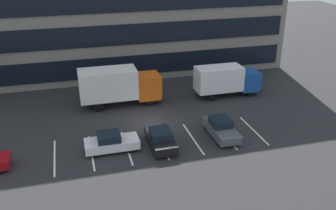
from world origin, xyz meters
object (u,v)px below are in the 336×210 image
box_truck_orange (119,85)px  sedan_white (111,142)px  box_truck_blue (226,79)px  sedan_black (160,138)px  sedan_charcoal (221,128)px

box_truck_orange → sedan_white: (-1.96, -8.75, -1.40)m
box_truck_blue → sedan_black: box_truck_blue is taller
box_truck_blue → sedan_white: 15.57m
box_truck_blue → sedan_charcoal: bearing=-115.8°
box_truck_orange → sedan_black: 9.48m
box_truck_orange → sedan_white: bearing=-102.7°
sedan_black → sedan_white: sedan_black is taller
sedan_black → box_truck_orange: bearing=101.8°
sedan_white → sedan_charcoal: sedan_charcoal is taller
sedan_white → sedan_charcoal: size_ratio=0.97×
sedan_charcoal → sedan_white: bearing=179.4°
box_truck_blue → sedan_charcoal: 9.21m
sedan_black → sedan_charcoal: (5.36, 0.33, 0.01)m
sedan_black → sedan_charcoal: sedan_charcoal is taller
box_truck_blue → sedan_charcoal: box_truck_blue is taller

